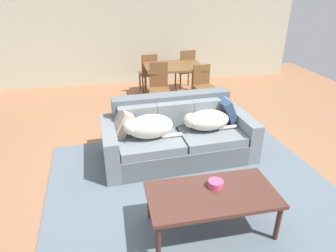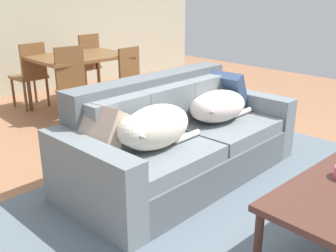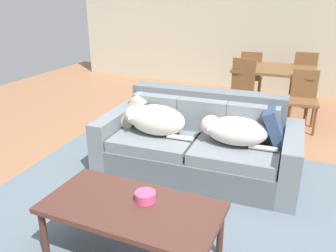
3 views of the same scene
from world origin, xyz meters
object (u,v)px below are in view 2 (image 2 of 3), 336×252
(dining_chair_far_left, at_px, (31,73))
(dining_chair_far_right, at_px, (86,63))
(dining_chair_near_left, at_px, (75,84))
(dog_on_left_cushion, at_px, (154,128))
(throw_pillow_by_right_arm, at_px, (226,91))
(couch, at_px, (177,141))
(throw_pillow_by_left_arm, at_px, (99,132))
(dining_table, at_px, (80,60))
(dog_on_right_cushion, at_px, (217,106))
(dining_chair_near_right, at_px, (135,76))

(dining_chair_far_left, height_order, dining_chair_far_right, dining_chair_far_right)
(dining_chair_near_left, height_order, dining_chair_far_right, dining_chair_far_right)
(dog_on_left_cushion, distance_m, dining_chair_far_right, 3.36)
(dog_on_left_cushion, bearing_deg, dining_chair_far_right, 63.62)
(throw_pillow_by_right_arm, relative_size, dining_chair_near_left, 0.42)
(couch, xyz_separation_m, throw_pillow_by_right_arm, (0.78, 0.10, 0.29))
(throw_pillow_by_left_arm, relative_size, dining_table, 0.30)
(throw_pillow_by_left_arm, bearing_deg, dining_chair_far_right, 59.81)
(dining_chair_far_left, bearing_deg, dining_chair_near_left, 88.12)
(couch, relative_size, dining_chair_near_left, 2.31)
(couch, bearing_deg, throw_pillow_by_left_arm, 175.94)
(couch, xyz_separation_m, dog_on_right_cushion, (0.40, -0.10, 0.25))
(dining_table, xyz_separation_m, dining_chair_far_right, (0.42, 0.54, -0.15))
(dining_chair_near_right, xyz_separation_m, dining_chair_far_right, (-0.08, 1.10, 0.05))
(dining_chair_near_left, bearing_deg, dining_chair_far_left, 99.04)
(dog_on_left_cushion, distance_m, dining_chair_near_left, 2.06)
(dining_table, height_order, dining_chair_far_right, dining_chair_far_right)
(dining_chair_near_right, bearing_deg, dining_table, 125.62)
(dining_chair_near_right, relative_size, dining_chair_far_right, 0.89)
(dining_table, bearing_deg, dog_on_left_cushion, -109.65)
(dining_chair_near_right, bearing_deg, couch, -124.58)
(throw_pillow_by_right_arm, bearing_deg, couch, -172.89)
(couch, distance_m, throw_pillow_by_left_arm, 0.83)
(dog_on_right_cushion, distance_m, dining_chair_far_right, 3.03)
(couch, height_order, dog_on_right_cushion, couch)
(dog_on_right_cushion, height_order, throw_pillow_by_right_arm, throw_pillow_by_right_arm)
(dog_on_left_cushion, height_order, dining_table, dog_on_left_cushion)
(throw_pillow_by_left_arm, bearing_deg, dog_on_right_cushion, -5.37)
(dog_on_left_cushion, distance_m, dining_table, 2.70)
(throw_pillow_by_left_arm, bearing_deg, dining_table, 61.83)
(couch, distance_m, dining_table, 2.42)
(throw_pillow_by_left_arm, distance_m, throw_pillow_by_right_arm, 1.57)
(dog_on_left_cushion, height_order, throw_pillow_by_left_arm, throw_pillow_by_left_arm)
(dog_on_right_cushion, distance_m, throw_pillow_by_left_arm, 1.19)
(couch, xyz_separation_m, dining_chair_near_left, (0.05, 1.80, 0.19))
(dog_on_left_cushion, relative_size, dining_chair_far_right, 0.82)
(throw_pillow_by_right_arm, xyz_separation_m, dining_table, (-0.32, 2.25, 0.07))
(dog_on_right_cushion, xyz_separation_m, dining_chair_far_left, (-0.40, 2.98, -0.07))
(couch, bearing_deg, dining_chair_far_right, 69.89)
(couch, relative_size, dining_table, 1.79)
(dog_on_right_cushion, height_order, dining_chair_near_right, dining_chair_near_right)
(throw_pillow_by_right_arm, bearing_deg, dining_chair_far_left, 105.67)
(dog_on_right_cushion, xyz_separation_m, dining_table, (0.07, 2.45, 0.11))
(dining_table, bearing_deg, dog_on_right_cushion, -91.53)
(dog_on_left_cushion, bearing_deg, throw_pillow_by_left_arm, 145.60)
(dog_on_right_cushion, xyz_separation_m, dining_chair_far_right, (0.49, 2.99, -0.05))
(dining_chair_far_left, bearing_deg, dog_on_right_cushion, 92.96)
(dining_chair_near_left, relative_size, dining_chair_far_left, 1.04)
(dining_chair_near_right, bearing_deg, dining_chair_far_right, 87.89)
(throw_pillow_by_left_arm, bearing_deg, dining_chair_near_right, 45.41)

